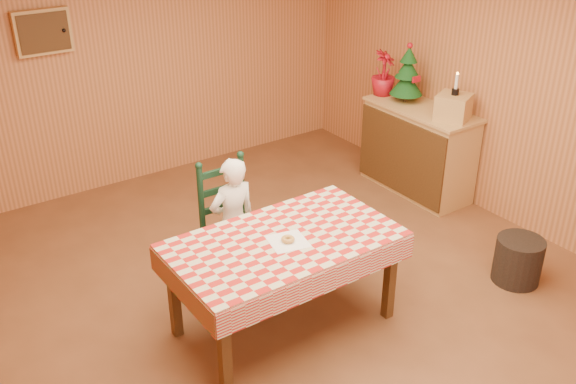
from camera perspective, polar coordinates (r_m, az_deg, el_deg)
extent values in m
plane|color=brown|center=(5.20, 1.28, -10.20)|extent=(6.00, 6.00, 0.00)
cube|color=#BC7544|center=(7.04, -13.38, 11.15)|extent=(5.00, 0.10, 2.60)
cube|color=#BC7544|center=(6.25, 20.52, 8.16)|extent=(0.10, 6.00, 2.60)
cube|color=tan|center=(6.61, -20.96, 13.16)|extent=(0.52, 0.08, 0.42)
cube|color=#4A2D13|center=(6.57, -20.85, 13.09)|extent=(0.46, 0.02, 0.36)
sphere|color=black|center=(6.60, -19.29, 13.40)|extent=(0.04, 0.04, 0.04)
cube|color=#4A2D13|center=(4.61, -0.37, -4.69)|extent=(1.60, 0.90, 0.06)
cube|color=#4A2D13|center=(4.28, -5.66, -14.02)|extent=(0.07, 0.07, 0.69)
cube|color=#4A2D13|center=(4.97, 9.03, -7.66)|extent=(0.07, 0.07, 0.69)
cube|color=#4A2D13|center=(4.81, -10.09, -9.09)|extent=(0.07, 0.07, 0.69)
cube|color=#4A2D13|center=(5.43, 3.71, -4.06)|extent=(0.07, 0.07, 0.69)
cube|color=#B21D17|center=(4.59, -0.37, -4.26)|extent=(1.64, 0.94, 0.02)
cube|color=#B21D17|center=(4.33, 3.19, -8.05)|extent=(1.64, 0.02, 0.18)
cube|color=#B21D17|center=(4.98, -3.43, -2.93)|extent=(1.64, 0.02, 0.18)
cube|color=#2B5A29|center=(4.31, -9.48, -8.58)|extent=(0.02, 0.94, 0.18)
cube|color=#2B5A29|center=(5.09, 7.28, -2.45)|extent=(0.02, 0.94, 0.18)
cube|color=black|center=(5.29, -4.84, -3.92)|extent=(0.44, 0.40, 0.04)
cylinder|color=black|center=(5.21, -5.61, -7.44)|extent=(0.04, 0.04, 0.41)
cylinder|color=black|center=(5.37, -2.07, -6.16)|extent=(0.04, 0.04, 0.41)
cylinder|color=black|center=(5.47, -7.38, -5.75)|extent=(0.04, 0.04, 0.41)
cylinder|color=black|center=(5.62, -3.96, -4.58)|extent=(0.04, 0.04, 0.41)
cylinder|color=black|center=(5.19, -7.74, -0.69)|extent=(0.05, 0.05, 0.60)
sphere|color=black|center=(5.06, -7.94, 2.31)|extent=(0.06, 0.06, 0.06)
cylinder|color=black|center=(5.35, -4.14, 0.39)|extent=(0.05, 0.05, 0.60)
sphere|color=black|center=(5.22, -4.25, 3.33)|extent=(0.06, 0.06, 0.06)
cube|color=black|center=(5.32, -5.85, -1.29)|extent=(0.38, 0.03, 0.05)
cube|color=black|center=(5.25, -5.93, 0.24)|extent=(0.38, 0.03, 0.05)
cube|color=black|center=(5.18, -6.02, 1.82)|extent=(0.38, 0.03, 0.05)
imported|color=white|center=(5.23, -4.90, -2.67)|extent=(0.41, 0.27, 1.12)
cube|color=white|center=(4.55, -0.01, -4.41)|extent=(0.31, 0.31, 0.00)
torus|color=#BC8D43|center=(4.54, -0.01, -4.22)|extent=(0.12, 0.12, 0.03)
cube|color=tan|center=(6.92, 11.48, 3.60)|extent=(0.50, 1.20, 0.90)
cube|color=tan|center=(6.76, 11.84, 7.21)|extent=(0.54, 1.24, 0.03)
cube|color=#4A2D13|center=(6.75, 9.92, 3.12)|extent=(0.02, 1.20, 0.80)
cube|color=tan|center=(6.46, 14.49, 7.32)|extent=(0.40, 0.40, 0.25)
cylinder|color=#4A2D13|center=(6.90, 10.40, 8.26)|extent=(0.04, 0.04, 0.08)
cone|color=#0C3813|center=(6.85, 10.51, 9.52)|extent=(0.34, 0.34, 0.24)
cone|color=#0C3813|center=(6.81, 10.62, 10.80)|extent=(0.26, 0.26, 0.20)
cone|color=#0C3813|center=(6.77, 10.72, 11.94)|extent=(0.18, 0.18, 0.16)
sphere|color=maroon|center=(6.75, 10.79, 12.67)|extent=(0.06, 0.06, 0.06)
cube|color=maroon|center=(6.72, 11.34, 9.80)|extent=(0.10, 0.02, 0.06)
sphere|color=maroon|center=(6.86, 11.37, 9.72)|extent=(0.04, 0.04, 0.04)
sphere|color=maroon|center=(6.81, 9.85, 10.35)|extent=(0.04, 0.04, 0.04)
sphere|color=maroon|center=(6.88, 10.36, 11.36)|extent=(0.04, 0.04, 0.04)
imported|color=maroon|center=(7.01, 8.51, 10.41)|extent=(0.35, 0.35, 0.48)
cylinder|color=black|center=(6.41, 14.65, 8.62)|extent=(0.07, 0.07, 0.06)
cylinder|color=white|center=(6.38, 14.75, 9.47)|extent=(0.03, 0.03, 0.14)
sphere|color=orange|center=(6.36, 14.84, 10.17)|extent=(0.02, 0.02, 0.02)
cylinder|color=black|center=(5.73, 19.77, -5.73)|extent=(0.41, 0.41, 0.39)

